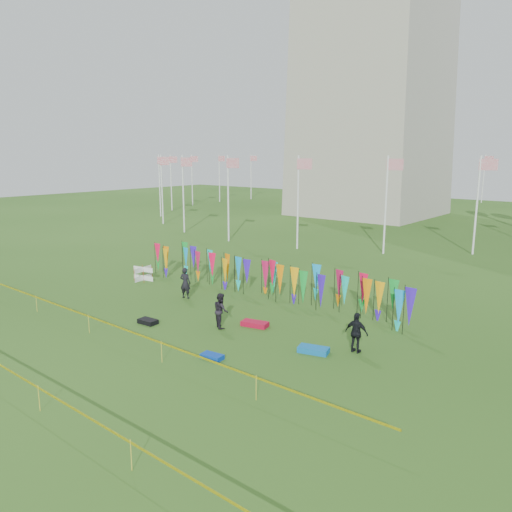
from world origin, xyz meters
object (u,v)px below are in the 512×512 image
Objects in this scene: kite_bag_black at (148,321)px; kite_bag_teal at (313,350)px; kite_bag_red at (255,324)px; person_mid at (221,310)px; person_right at (357,333)px; kite_bag_blue at (212,356)px; person_left at (185,283)px; box_kite at (143,274)px.

kite_bag_teal is at bearing 14.45° from kite_bag_black.
person_mid is at bearing -135.34° from kite_bag_red.
kite_bag_red is 4.07m from kite_bag_teal.
kite_bag_blue is (-4.16, -4.32, -0.77)m from person_right.
kite_bag_red reaches higher than kite_bag_black.
person_left is 5.44m from person_mid.
person_right is (16.61, -1.91, 0.41)m from box_kite.
kite_bag_teal is (2.81, 3.16, 0.02)m from kite_bag_blue.
person_mid is (10.14, -3.27, 0.39)m from box_kite.
kite_bag_blue is at bearing -131.63° from kite_bag_teal.
person_mid is at bearing 138.02° from person_left.
person_mid is 3.82m from kite_bag_blue.
kite_bag_teal is at bearing -13.17° from kite_bag_red.
box_kite is at bearing -9.47° from person_right.
person_mid is at bearing -17.89° from box_kite.
person_left is at bearing 8.00° from person_mid.
person_left is 1.40× the size of kite_bag_red.
kite_bag_red is at bearing -10.71° from box_kite.
person_left is 4.62m from kite_bag_black.
person_mid is (4.95, -2.25, -0.06)m from person_left.
person_mid reaches higher than kite_bag_red.
box_kite is 16.72m from person_right.
kite_bag_teal is (-1.35, -1.16, -0.74)m from person_right.
box_kite is 15.57m from kite_bag_teal.
box_kite is at bearing 169.29° from kite_bag_red.
person_mid is 1.84× the size of kite_bag_blue.
person_mid is 0.98× the size of person_right.
person_right is 10.16m from kite_bag_black.
kite_bag_blue is at bearing -74.20° from kite_bag_red.
kite_bag_teal is (5.12, 0.21, -0.72)m from person_mid.
kite_bag_red is 5.25m from kite_bag_black.
kite_bag_black is (-5.42, 1.04, 0.01)m from kite_bag_blue.
kite_bag_black is at bearing 169.17° from kite_bag_blue.
person_right is at bearing -6.55° from box_kite.
person_mid is at bearing 31.52° from kite_bag_black.
person_mid is at bearing 9.02° from person_right.
kite_bag_red is (-5.32, -0.23, -0.74)m from person_right.
kite_bag_blue is 0.73× the size of kite_bag_teal.
kite_bag_red is at bearing 105.80° from kite_bag_blue.
kite_bag_red is at bearing -102.90° from person_mid.
person_mid reaches higher than box_kite.
person_right is at bearing 2.46° from kite_bag_red.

